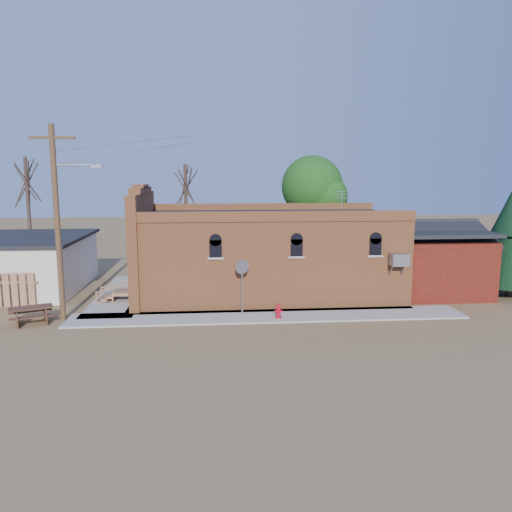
{
  "coord_description": "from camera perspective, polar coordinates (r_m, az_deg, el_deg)",
  "views": [
    {
      "loc": [
        -1.06,
        -22.19,
        6.77
      ],
      "look_at": [
        1.19,
        4.48,
        2.4
      ],
      "focal_mm": 35.0,
      "sensor_mm": 36.0,
      "label": 1
    }
  ],
  "objects": [
    {
      "name": "tree_leafy",
      "position": [
        36.39,
        6.42,
        7.9
      ],
      "size": [
        4.4,
        4.4,
        8.15
      ],
      "color": "#4B362B",
      "rests_on": "ground"
    },
    {
      "name": "tree_bare_far",
      "position": [
        38.44,
        -24.75,
        7.82
      ],
      "size": [
        2.8,
        2.8,
        8.16
      ],
      "color": "#4B362B",
      "rests_on": "ground"
    },
    {
      "name": "trash_barrel",
      "position": [
        29.05,
        -13.13,
        -3.46
      ],
      "size": [
        0.59,
        0.59,
        0.81
      ],
      "primitive_type": "cylinder",
      "rotation": [
        0.0,
        0.0,
        -0.12
      ],
      "color": "#1A5385",
      "rests_on": "sidewalk_west"
    },
    {
      "name": "utility_pole",
      "position": [
        24.52,
        -21.66,
        3.95
      ],
      "size": [
        3.12,
        0.26,
        9.0
      ],
      "color": "#49311D",
      "rests_on": "ground"
    },
    {
      "name": "brick_bar",
      "position": [
        28.16,
        0.74,
        0.22
      ],
      "size": [
        16.4,
        7.97,
        6.3
      ],
      "color": "#C7703C",
      "rests_on": "ground"
    },
    {
      "name": "stop_sign",
      "position": [
        23.82,
        -1.61,
        -1.84
      ],
      "size": [
        0.7,
        0.37,
        2.73
      ],
      "rotation": [
        0.0,
        0.0,
        0.01
      ],
      "color": "gray",
      "rests_on": "sidewalk_south"
    },
    {
      "name": "tree_bare_near",
      "position": [
        35.25,
        -8.06,
        7.87
      ],
      "size": [
        2.8,
        2.8,
        7.65
      ],
      "color": "#4B362B",
      "rests_on": "ground"
    },
    {
      "name": "picnic_table",
      "position": [
        25.25,
        -24.32,
        -5.92
      ],
      "size": [
        2.26,
        2.0,
        0.78
      ],
      "rotation": [
        0.0,
        0.0,
        0.39
      ],
      "color": "#4C2C1E",
      "rests_on": "ground"
    },
    {
      "name": "fire_hydrant",
      "position": [
        23.71,
        2.58,
        -6.27
      ],
      "size": [
        0.38,
        0.35,
        0.69
      ],
      "rotation": [
        0.0,
        0.0,
        0.08
      ],
      "color": "red",
      "rests_on": "sidewalk_south"
    },
    {
      "name": "red_shed",
      "position": [
        30.73,
        19.35,
        0.33
      ],
      "size": [
        5.4,
        6.4,
        4.3
      ],
      "color": "#55120E",
      "rests_on": "ground"
    },
    {
      "name": "sidewalk_west",
      "position": [
        29.45,
        -14.99,
        -4.26
      ],
      "size": [
        2.6,
        10.0,
        0.08
      ],
      "primitive_type": "cube",
      "color": "#9E9991",
      "rests_on": "ground"
    },
    {
      "name": "ground",
      "position": [
        23.22,
        -2.03,
        -7.68
      ],
      "size": [
        120.0,
        120.0,
        0.0
      ],
      "primitive_type": "plane",
      "color": "olive",
      "rests_on": "ground"
    },
    {
      "name": "sidewalk_south",
      "position": [
        24.18,
        1.44,
        -6.89
      ],
      "size": [
        19.0,
        2.2,
        0.08
      ],
      "primitive_type": "cube",
      "color": "#9E9991",
      "rests_on": "ground"
    }
  ]
}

